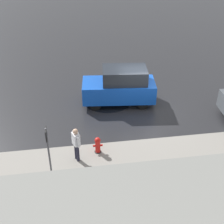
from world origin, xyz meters
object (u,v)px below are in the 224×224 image
object	(u,v)px
moving_hatchback	(120,86)
pedestrian	(76,142)
fire_hydrant	(98,145)
sign_post	(48,147)

from	to	relation	value
moving_hatchback	pedestrian	world-z (taller)	moving_hatchback
fire_hydrant	sign_post	distance (m)	2.63
moving_hatchback	fire_hydrant	xyz separation A→B (m)	(1.70, 4.14, -0.63)
moving_hatchback	fire_hydrant	size ratio (longest dim) A/B	5.06
moving_hatchback	sign_post	world-z (taller)	sign_post
fire_hydrant	sign_post	size ratio (longest dim) A/B	0.33
fire_hydrant	pedestrian	size ratio (longest dim) A/B	0.50
fire_hydrant	pedestrian	xyz separation A→B (m)	(0.92, 0.37, 0.56)
moving_hatchback	fire_hydrant	bearing A→B (deg)	67.72
fire_hydrant	pedestrian	world-z (taller)	pedestrian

